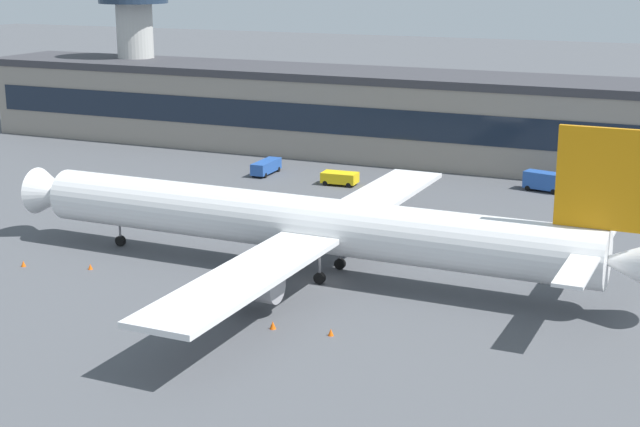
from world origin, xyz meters
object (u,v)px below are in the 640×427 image
object	(u,v)px
airliner	(312,224)
crew_van	(545,181)
control_tower	(135,30)
traffic_cone_1	(273,325)
traffic_cone_3	(90,267)
belt_loader	(266,167)
pushback_tractor	(340,178)
traffic_cone_2	(331,332)
traffic_cone_0	(23,264)

from	to	relation	value
airliner	crew_van	xyz separation A→B (m)	(13.88, 43.98, -3.53)
control_tower	traffic_cone_1	size ratio (longest dim) A/B	42.18
traffic_cone_1	traffic_cone_3	world-z (taller)	traffic_cone_1
control_tower	traffic_cone_3	distance (m)	81.99
crew_van	traffic_cone_1	world-z (taller)	crew_van
control_tower	crew_van	bearing A→B (deg)	-12.63
belt_loader	pushback_tractor	bearing A→B (deg)	-8.44
control_tower	belt_loader	xyz separation A→B (m)	(37.16, -22.77, -16.82)
airliner	belt_loader	distance (m)	45.58
traffic_cone_2	crew_van	bearing A→B (deg)	84.19
pushback_tractor	traffic_cone_2	size ratio (longest dim) A/B	8.25
belt_loader	traffic_cone_0	bearing A→B (deg)	-93.14
airliner	belt_loader	bearing A→B (deg)	122.85
crew_van	pushback_tractor	size ratio (longest dim) A/B	1.12
crew_van	control_tower	bearing A→B (deg)	167.37
traffic_cone_0	traffic_cone_3	bearing A→B (deg)	16.56
traffic_cone_0	traffic_cone_2	size ratio (longest dim) A/B	1.00
belt_loader	traffic_cone_2	size ratio (longest dim) A/B	10.79
crew_van	traffic_cone_0	bearing A→B (deg)	-127.47
traffic_cone_3	pushback_tractor	bearing A→B (deg)	79.29
belt_loader	traffic_cone_3	xyz separation A→B (m)	(4.04, -45.87, -0.87)
traffic_cone_0	traffic_cone_1	world-z (taller)	traffic_cone_1
airliner	traffic_cone_1	distance (m)	15.52
traffic_cone_0	belt_loader	bearing A→B (deg)	86.86
traffic_cone_2	traffic_cone_3	world-z (taller)	traffic_cone_2
airliner	crew_van	bearing A→B (deg)	72.48
airliner	traffic_cone_1	bearing A→B (deg)	-78.23
airliner	pushback_tractor	xyz separation A→B (m)	(-12.27, 36.32, -3.94)
traffic_cone_3	control_tower	bearing A→B (deg)	120.97
belt_loader	traffic_cone_0	world-z (taller)	belt_loader
control_tower	traffic_cone_1	distance (m)	101.00
pushback_tractor	crew_van	bearing A→B (deg)	16.32
traffic_cone_0	crew_van	bearing A→B (deg)	52.53
belt_loader	traffic_cone_1	bearing A→B (deg)	-62.29
control_tower	pushback_tractor	bearing A→B (deg)	-26.42
control_tower	traffic_cone_3	world-z (taller)	control_tower
traffic_cone_0	traffic_cone_2	world-z (taller)	same
traffic_cone_1	traffic_cone_3	bearing A→B (deg)	163.99
control_tower	traffic_cone_0	world-z (taller)	control_tower
airliner	traffic_cone_3	xyz separation A→B (m)	(-20.60, -7.71, -4.70)
control_tower	crew_van	xyz separation A→B (m)	(75.68, -16.95, -16.51)
control_tower	pushback_tractor	distance (m)	57.83
belt_loader	traffic_cone_1	world-z (taller)	belt_loader
airliner	traffic_cone_0	distance (m)	29.31
traffic_cone_2	traffic_cone_1	bearing A→B (deg)	-173.08
control_tower	traffic_cone_3	xyz separation A→B (m)	(41.20, -68.65, -17.68)
control_tower	airliner	bearing A→B (deg)	-44.60
control_tower	traffic_cone_0	bearing A→B (deg)	-63.94
pushback_tractor	airliner	bearing A→B (deg)	-71.33
belt_loader	traffic_cone_2	xyz separation A→B (m)	(32.63, -52.05, -0.85)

